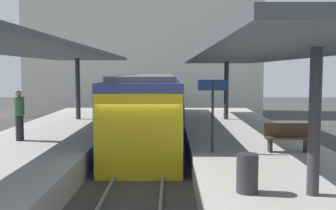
{
  "coord_description": "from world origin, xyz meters",
  "views": [
    {
      "loc": [
        0.96,
        -12.76,
        3.47
      ],
      "look_at": [
        0.84,
        4.63,
        1.99
      ],
      "focal_mm": 42.88,
      "sensor_mm": 36.0,
      "label": 1
    }
  ],
  "objects": [
    {
      "name": "platform_bench",
      "position": [
        4.55,
        -0.56,
        1.46
      ],
      "size": [
        1.4,
        0.41,
        0.86
      ],
      "color": "black",
      "rests_on": "platform_right"
    },
    {
      "name": "passenger_near_bench",
      "position": [
        -4.41,
        1.31,
        1.93
      ],
      "size": [
        0.36,
        0.36,
        1.78
      ],
      "color": "#232328",
      "rests_on": "platform_left"
    },
    {
      "name": "ground_plane",
      "position": [
        0.0,
        0.0,
        0.0
      ],
      "size": [
        80.0,
        80.0,
        0.0
      ],
      "primitive_type": "plane",
      "color": "#383835"
    },
    {
      "name": "platform_right",
      "position": [
        3.8,
        0.0,
        0.5
      ],
      "size": [
        4.4,
        28.0,
        1.0
      ],
      "primitive_type": "cube",
      "color": "#ADA8A0",
      "rests_on": "ground_plane"
    },
    {
      "name": "rail_near_side",
      "position": [
        -0.72,
        0.0,
        0.27
      ],
      "size": [
        0.08,
        28.0,
        0.14
      ],
      "primitive_type": "cube",
      "color": "slate",
      "rests_on": "track_ballast"
    },
    {
      "name": "canopy_left",
      "position": [
        -3.8,
        1.4,
        4.15
      ],
      "size": [
        4.18,
        21.0,
        3.27
      ],
      "color": "#333335",
      "rests_on": "platform_left"
    },
    {
      "name": "track_ballast",
      "position": [
        0.0,
        0.0,
        0.1
      ],
      "size": [
        3.2,
        28.0,
        0.2
      ],
      "primitive_type": "cube",
      "color": "#423F3D",
      "rests_on": "ground_plane"
    },
    {
      "name": "platform_left",
      "position": [
        -3.8,
        0.0,
        0.5
      ],
      "size": [
        4.4,
        28.0,
        1.0
      ],
      "primitive_type": "cube",
      "color": "#ADA8A0",
      "rests_on": "ground_plane"
    },
    {
      "name": "rail_far_side",
      "position": [
        0.72,
        0.0,
        0.27
      ],
      "size": [
        0.08,
        28.0,
        0.14
      ],
      "primitive_type": "cube",
      "color": "slate",
      "rests_on": "track_ballast"
    },
    {
      "name": "station_building_backdrop",
      "position": [
        -1.17,
        20.0,
        5.5
      ],
      "size": [
        18.0,
        6.0,
        11.0
      ],
      "primitive_type": "cube",
      "color": "beige",
      "rests_on": "ground_plane"
    },
    {
      "name": "platform_sign",
      "position": [
        2.22,
        -0.73,
        2.62
      ],
      "size": [
        0.9,
        0.08,
        2.21
      ],
      "color": "#262628",
      "rests_on": "platform_right"
    },
    {
      "name": "litter_bin",
      "position": [
        2.52,
        -4.76,
        1.4
      ],
      "size": [
        0.44,
        0.44,
        0.8
      ],
      "primitive_type": "cylinder",
      "color": "#2D2D30",
      "rests_on": "platform_right"
    },
    {
      "name": "commuter_train",
      "position": [
        0.0,
        6.04,
        1.73
      ],
      "size": [
        2.78,
        14.22,
        3.1
      ],
      "color": "#38428C",
      "rests_on": "track_ballast"
    },
    {
      "name": "canopy_right",
      "position": [
        3.8,
        1.4,
        3.97
      ],
      "size": [
        4.18,
        21.0,
        3.09
      ],
      "color": "#333335",
      "rests_on": "platform_right"
    }
  ]
}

